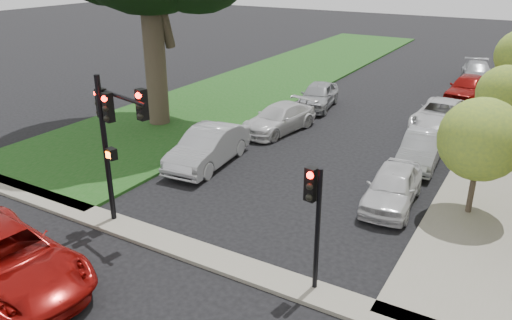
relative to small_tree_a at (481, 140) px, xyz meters
The scene contains 16 objects.
ground 10.99m from the small_tree_a, 125.59° to the right, with size 140.00×140.00×0.00m, color black.
grass_strip 21.76m from the small_tree_a, 134.74° to the left, with size 8.00×44.00×0.12m, color #12450F.
sidewalk_cross 9.48m from the small_tree_a, 132.94° to the right, with size 60.00×1.00×0.12m, color gray.
small_tree_a is the anchor object (origin of this frame).
small_tree_b 7.52m from the small_tree_a, 90.00° to the left, with size 2.52×2.52×3.77m.
traffic_signal_main 11.59m from the small_tree_a, 146.22° to the right, with size 2.40×0.70×4.91m.
traffic_signal_secondary 7.09m from the small_tree_a, 114.03° to the right, with size 0.46×0.37×3.48m.
car_cross_near 14.49m from the small_tree_a, 133.56° to the right, with size 2.64×5.72×1.59m, color maroon.
car_parked_0 3.24m from the small_tree_a, 166.57° to the right, with size 1.63×4.06×1.38m, color silver.
car_parked_1 4.89m from the small_tree_a, 124.24° to the left, with size 1.44×4.12×1.36m, color #999BA0.
car_parked_2 9.62m from the small_tree_a, 107.20° to the left, with size 2.34×5.08×1.41m, color silver.
car_parked_3 15.60m from the small_tree_a, 99.49° to the left, with size 1.85×4.60×1.57m, color maroon.
car_parked_4 20.89m from the small_tree_a, 97.64° to the left, with size 1.91×4.69×1.36m, color #999BA0.
car_parked_5 10.37m from the small_tree_a, behind, with size 1.66×4.76×1.57m, color #999BA0.
car_parked_6 10.80m from the small_tree_a, 155.35° to the left, with size 1.87×4.61×1.34m, color silver.
car_parked_7 13.53m from the small_tree_a, 136.34° to the left, with size 1.72×4.27×1.45m, color #999BA0.
Camera 1 is at (7.62, -7.91, 8.15)m, focal length 35.00 mm.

